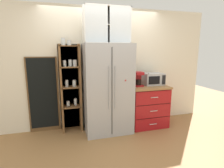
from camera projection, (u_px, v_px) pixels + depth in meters
The scene contains 11 objects.
ground_plane at pixel (107, 130), 3.79m from camera, with size 10.61×10.61×0.00m, color #9E7042.
wall_back_cream at pixel (103, 68), 3.93m from camera, with size 4.92×0.10×2.55m, color silver.
refrigerator at pixel (107, 89), 3.62m from camera, with size 0.94×0.72×1.79m.
pantry_shelf_column at pixel (71, 85), 3.68m from camera, with size 0.45×0.32×1.90m.
counter_cabinet at pixel (147, 105), 3.98m from camera, with size 0.84×0.67×0.90m.
microwave at pixel (153, 79), 3.96m from camera, with size 0.44×0.33×0.26m.
coffee_maker at pixel (138, 79), 3.81m from camera, with size 0.17×0.20×0.31m.
mug_charcoal at pixel (146, 83), 3.96m from camera, with size 0.12×0.08×0.09m.
bottle_clear at pixel (148, 80), 3.84m from camera, with size 0.07×0.07×0.27m.
upper_cabinet at pixel (106, 26), 3.43m from camera, with size 0.90×0.32×0.68m.
chalkboard_menu at pixel (43, 95), 3.62m from camera, with size 0.60×0.04×1.54m.
Camera 1 is at (-0.87, -3.43, 1.68)m, focal length 28.59 mm.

